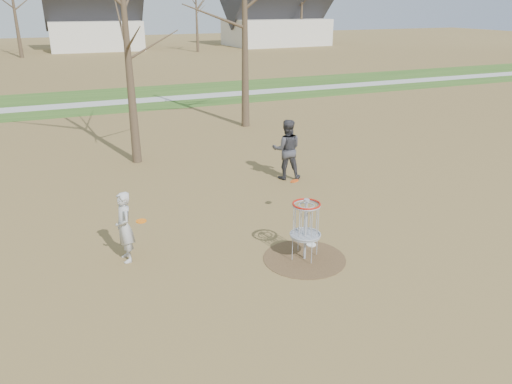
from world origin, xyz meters
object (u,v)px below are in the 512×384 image
player_standing (124,227)px  disc_golf_basket (306,220)px  player_throwing (287,149)px  disc_grounded (311,245)px

player_standing → disc_golf_basket: 3.83m
player_throwing → player_standing: bearing=52.9°
player_throwing → disc_grounded: size_ratio=8.56×
player_standing → player_throwing: (5.54, 3.43, 0.17)m
disc_golf_basket → disc_grounded: bearing=47.9°
player_standing → player_throwing: 6.52m
player_throwing → disc_golf_basket: (-2.00, -4.90, -0.03)m
player_standing → disc_grounded: (3.98, -0.98, -0.75)m
disc_grounded → disc_golf_basket: (-0.44, -0.49, 0.89)m
player_throwing → disc_golf_basket: player_throwing is taller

